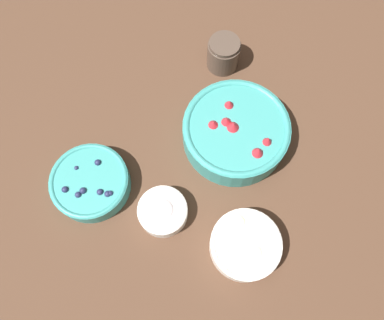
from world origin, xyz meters
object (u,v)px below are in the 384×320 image
(bowl_blueberries, at_px, (90,182))
(bowl_cream, at_px, (163,211))
(jar_chocolate, at_px, (223,54))
(bowl_strawberries, at_px, (236,131))
(bowl_bananas, at_px, (245,245))

(bowl_blueberries, height_order, bowl_cream, bowl_blueberries)
(bowl_cream, height_order, jar_chocolate, jar_chocolate)
(bowl_strawberries, distance_m, bowl_cream, 0.26)
(bowl_strawberries, xyz_separation_m, jar_chocolate, (-0.16, -0.16, -0.00))
(bowl_strawberries, bearing_deg, bowl_blueberries, -29.50)
(bowl_strawberries, distance_m, bowl_bananas, 0.27)
(bowl_blueberries, xyz_separation_m, bowl_cream, (-0.06, 0.17, -0.00))
(bowl_bananas, distance_m, jar_chocolate, 0.49)
(bowl_bananas, xyz_separation_m, bowl_cream, (0.06, -0.19, -0.01))
(bowl_strawberries, height_order, bowl_cream, bowl_strawberries)
(bowl_strawberries, height_order, bowl_bananas, bowl_strawberries)
(bowl_strawberries, bearing_deg, jar_chocolate, -133.65)
(bowl_cream, distance_m, jar_chocolate, 0.44)
(bowl_strawberries, height_order, jar_chocolate, bowl_strawberries)
(bowl_strawberries, relative_size, bowl_bananas, 1.65)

